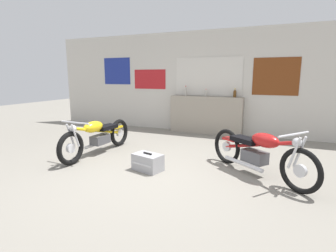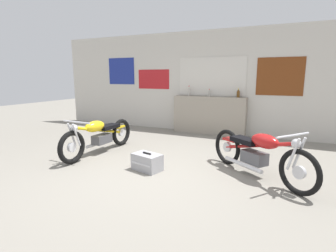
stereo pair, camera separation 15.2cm
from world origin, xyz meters
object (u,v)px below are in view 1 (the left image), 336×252
object	(u,v)px
motorcycle_red	(258,151)
motorcycle_yellow	(98,136)
bottle_center	(235,93)
bottle_left_center	(206,93)
bottle_leftmost	(186,91)
hard_case_silver	(148,162)

from	to	relation	value
motorcycle_red	motorcycle_yellow	xyz separation A→B (m)	(-3.10, -0.02, -0.02)
bottle_center	bottle_left_center	bearing A→B (deg)	178.97
bottle_leftmost	motorcycle_red	xyz separation A→B (m)	(2.20, -2.78, -0.75)
bottle_leftmost	hard_case_silver	bearing A→B (deg)	-81.65
bottle_left_center	motorcycle_red	bearing A→B (deg)	-60.00
hard_case_silver	motorcycle_yellow	bearing A→B (deg)	162.09
bottle_leftmost	hard_case_silver	world-z (taller)	bottle_leftmost
bottle_leftmost	bottle_left_center	xyz separation A→B (m)	(0.58, 0.04, -0.04)
bottle_leftmost	bottle_left_center	size ratio (longest dim) A/B	1.39
bottle_left_center	motorcycle_yellow	distance (m)	3.28
bottle_leftmost	motorcycle_yellow	distance (m)	3.04
motorcycle_yellow	bottle_left_center	bearing A→B (deg)	62.51
motorcycle_yellow	bottle_leftmost	bearing A→B (deg)	72.20
bottle_left_center	bottle_center	distance (m)	0.78
bottle_center	motorcycle_red	world-z (taller)	bottle_center
motorcycle_red	motorcycle_yellow	distance (m)	3.10
bottle_left_center	motorcycle_yellow	world-z (taller)	bottle_left_center
bottle_center	motorcycle_red	size ratio (longest dim) A/B	0.13
bottle_leftmost	hard_case_silver	size ratio (longest dim) A/B	0.51
bottle_center	motorcycle_yellow	size ratio (longest dim) A/B	0.11
bottle_left_center	hard_case_silver	distance (m)	3.42
motorcycle_red	hard_case_silver	world-z (taller)	motorcycle_red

